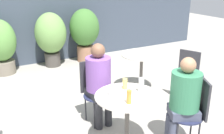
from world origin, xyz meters
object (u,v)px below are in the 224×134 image
Objects in this scene: bistro_chair_2 at (190,71)px; seated_person_1 at (99,79)px; beer_glass_0 at (141,85)px; potted_plant_2 at (85,31)px; beer_glass_1 at (125,84)px; cafe_table_near at (127,106)px; beer_glass_2 at (111,91)px; potted_plant_1 at (51,35)px; beer_glass_3 at (129,97)px; potted_plant_0 at (1,45)px; cafe_table_far at (142,62)px; bistro_chair_1 at (94,86)px; seated_person_0 at (184,97)px; bistro_chair_0 at (195,108)px.

seated_person_1 is at bearing 64.09° from bistro_chair_2.
potted_plant_2 is (0.79, 3.66, -0.05)m from beer_glass_0.
bistro_chair_2 is at bearing 15.77° from beer_glass_1.
seated_person_1 is at bearing -109.34° from potted_plant_2.
seated_person_1 reaches higher than bistro_chair_2.
beer_glass_0 is 1.35× the size of beer_glass_1.
cafe_table_near is at bearing -111.91° from beer_glass_1.
beer_glass_0 is 1.32× the size of beer_glass_2.
seated_person_1 is 0.96× the size of potted_plant_1.
cafe_table_near is 0.32m from beer_glass_0.
beer_glass_3 is 0.13× the size of potted_plant_0.
potted_plant_2 is (-0.19, 2.29, 0.20)m from cafe_table_far.
beer_glass_1 is (-1.64, -0.46, 0.27)m from bistro_chair_2.
bistro_chair_1 is 0.77× the size of seated_person_0.
cafe_table_near is at bearing 62.13° from beer_glass_3.
bistro_chair_0 is at bearing -39.16° from beer_glass_1.
bistro_chair_0 is 5.73× the size of beer_glass_3.
potted_plant_1 is at bearing 82.96° from seated_person_1.
beer_glass_3 is 3.88m from potted_plant_1.
bistro_chair_2 is 2.00m from beer_glass_2.
potted_plant_2 is (0.91, 3.47, -0.03)m from beer_glass_1.
cafe_table_near is 1.81m from cafe_table_far.
bistro_chair_0 is 6.79× the size of beer_glass_1.
bistro_chair_1 is 0.74m from beer_glass_1.
potted_plant_1 is at bearing -144.67° from bistro_chair_0.
cafe_table_far is 1.78m from seated_person_0.
beer_glass_1 is 3.69m from potted_plant_0.
beer_glass_1 is (0.12, -0.52, 0.09)m from seated_person_1.
beer_glass_1 is 0.28m from beer_glass_2.
seated_person_1 is 3.14m from potted_plant_2.
beer_glass_3 reaches higher than cafe_table_far.
cafe_table_far is at bearing 24.92° from seated_person_1.
potted_plant_1 is at bearing 3.57° from bistro_chair_2.
beer_glass_2 reaches higher than beer_glass_1.
potted_plant_1 is (-1.06, 2.31, 0.17)m from cafe_table_far.
bistro_chair_1 is at bearing -123.34° from seated_person_0.
potted_plant_0 is at bearing 104.90° from bistro_chair_1.
seated_person_1 is 7.60× the size of beer_glass_3.
beer_glass_3 is at bearing -95.92° from bistro_chair_1.
bistro_chair_2 is at bearing 20.83° from cafe_table_near.
beer_glass_3 is (-0.05, -0.89, 0.10)m from seated_person_1.
bistro_chair_0 reaches higher than beer_glass_3.
bistro_chair_2 is at bearing -62.27° from potted_plant_1.
bistro_chair_2 is (0.94, 1.03, 0.00)m from bistro_chair_0.
seated_person_0 is 0.99× the size of potted_plant_0.
potted_plant_1 reaches higher than beer_glass_0.
bistro_chair_2 is 0.72× the size of potted_plant_1.
potted_plant_2 is (0.99, 3.66, 0.19)m from cafe_table_near.
bistro_chair_0 is 1.38m from seated_person_1.
potted_plant_0 is at bearing 108.39° from beer_glass_0.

